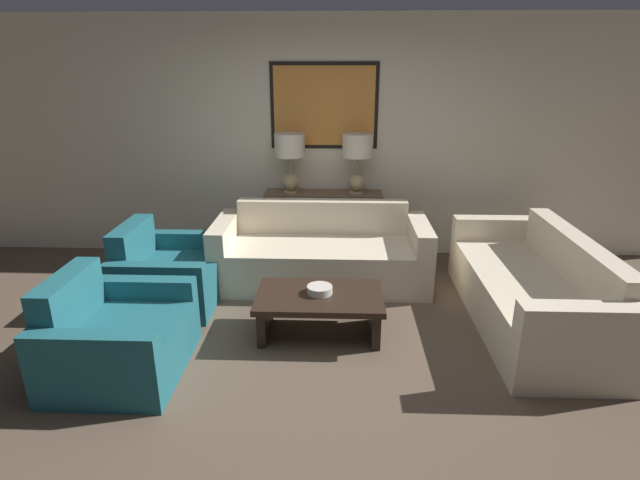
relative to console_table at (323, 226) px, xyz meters
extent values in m
plane|color=brown|center=(0.00, -2.18, -0.39)|extent=(20.00, 20.00, 0.00)
cube|color=beige|center=(0.00, 0.26, 0.94)|extent=(8.25, 0.10, 2.65)
cube|color=black|center=(0.00, 0.20, 1.31)|extent=(1.18, 0.01, 0.92)
cube|color=orange|center=(0.00, 0.19, 1.31)|extent=(1.10, 0.02, 0.84)
cube|color=brown|center=(0.00, 0.00, 0.00)|extent=(1.31, 0.35, 0.78)
cylinder|color=tan|center=(-0.37, 0.00, 0.40)|extent=(0.15, 0.15, 0.02)
sphere|color=tan|center=(-0.37, 0.00, 0.51)|extent=(0.18, 0.18, 0.18)
cylinder|color=#8C7A51|center=(-0.37, 0.00, 0.69)|extent=(0.02, 0.02, 0.20)
cylinder|color=beige|center=(-0.37, 0.00, 0.92)|extent=(0.33, 0.33, 0.25)
cylinder|color=tan|center=(0.37, 0.00, 0.40)|extent=(0.15, 0.15, 0.02)
sphere|color=tan|center=(0.37, 0.00, 0.51)|extent=(0.18, 0.18, 0.18)
cylinder|color=#8C7A51|center=(0.37, 0.00, 0.69)|extent=(0.02, 0.02, 0.20)
cylinder|color=beige|center=(0.37, 0.00, 0.92)|extent=(0.33, 0.33, 0.25)
cube|color=beige|center=(0.00, -0.79, -0.17)|extent=(1.78, 0.71, 0.43)
cube|color=beige|center=(0.00, -0.34, 0.00)|extent=(1.78, 0.18, 0.78)
cube|color=beige|center=(-0.98, -0.70, -0.06)|extent=(0.18, 0.89, 0.65)
cube|color=beige|center=(0.98, -0.70, -0.06)|extent=(0.18, 0.89, 0.65)
cube|color=beige|center=(1.72, -1.46, -0.17)|extent=(0.71, 1.78, 0.43)
cube|color=beige|center=(2.16, -1.46, 0.00)|extent=(0.18, 1.78, 0.78)
cube|color=beige|center=(1.81, -0.47, -0.06)|extent=(0.89, 0.18, 0.65)
cube|color=beige|center=(1.81, -2.44, -0.06)|extent=(0.89, 0.18, 0.65)
cube|color=black|center=(0.02, -1.74, -0.05)|extent=(1.04, 0.63, 0.05)
cube|color=black|center=(-0.43, -1.74, -0.23)|extent=(0.07, 0.51, 0.31)
cube|color=black|center=(0.48, -1.74, -0.23)|extent=(0.07, 0.51, 0.31)
cylinder|color=beige|center=(0.02, -1.71, 0.01)|extent=(0.21, 0.21, 0.06)
cube|color=#1E5B66|center=(-1.30, -1.16, -0.20)|extent=(0.69, 0.71, 0.39)
cube|color=#1E5B66|center=(-1.73, -1.16, -0.01)|extent=(0.18, 0.71, 0.75)
cube|color=#1E5B66|center=(-1.39, -1.59, -0.12)|extent=(0.87, 0.14, 0.55)
cube|color=#1E5B66|center=(-1.39, -0.74, -0.12)|extent=(0.87, 0.14, 0.55)
cube|color=#1E5B66|center=(-1.30, -2.31, -0.20)|extent=(0.69, 0.71, 0.39)
cube|color=#1E5B66|center=(-1.73, -2.31, -0.01)|extent=(0.18, 0.71, 0.75)
cube|color=#1E5B66|center=(-1.39, -2.74, -0.12)|extent=(0.87, 0.14, 0.55)
cube|color=#1E5B66|center=(-1.39, -1.89, -0.12)|extent=(0.87, 0.14, 0.55)
camera|label=1|loc=(0.16, -5.41, 1.76)|focal=28.00mm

